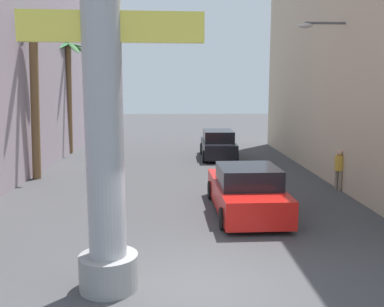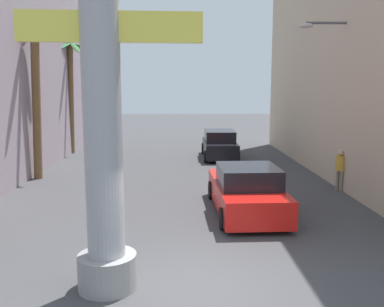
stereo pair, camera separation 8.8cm
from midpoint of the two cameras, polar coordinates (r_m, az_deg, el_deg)
name	(u,v)px [view 2 (the right image)]	position (r m, az deg, el deg)	size (l,w,h in m)	color
ground_plane	(188,180)	(18.56, -0.41, -3.53)	(89.75, 89.75, 0.00)	#424244
neon_sign_pole	(100,27)	(8.31, -11.87, 16.22)	(3.76, 1.17, 10.46)	#9E9EA3
street_lamp	(346,87)	(17.66, 20.01, 8.32)	(2.41, 0.28, 6.51)	#59595E
car_lead	(246,191)	(13.77, 7.44, -5.01)	(2.17, 4.86, 1.56)	black
car_far	(220,145)	(24.20, 3.80, 1.15)	(1.92, 4.27, 1.56)	black
palm_tree_mid_left	(35,76)	(19.64, -20.07, 9.63)	(3.34, 3.03, 6.95)	brown
palm_tree_far_left	(71,76)	(26.60, -15.77, 9.93)	(3.45, 3.43, 6.63)	brown
pedestrian_mid_right	(340,167)	(17.47, 19.28, -1.73)	(0.44, 0.44, 1.59)	gray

